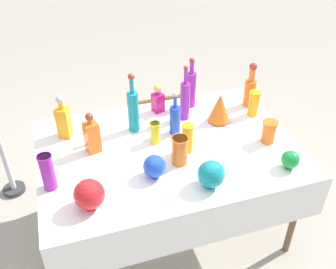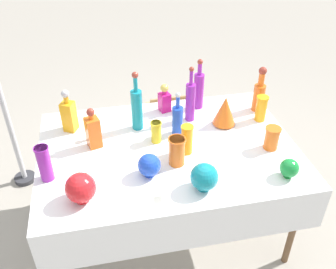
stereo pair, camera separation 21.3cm
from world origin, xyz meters
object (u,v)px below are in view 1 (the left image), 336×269
at_px(slender_vase_5, 254,103).
at_px(slender_vase_2, 180,150).
at_px(slender_vase_1, 269,131).
at_px(tall_bottle_4, 250,89).
at_px(slender_vase_3, 155,132).
at_px(slender_vase_4, 47,171).
at_px(square_decanter_0, 158,100).
at_px(round_bowl_3, 89,194).
at_px(cardboard_box_behind_left, 164,123).
at_px(tall_bottle_2, 191,88).
at_px(slender_vase_0, 188,137).
at_px(tall_bottle_3, 175,119).
at_px(square_decanter_1, 64,120).
at_px(round_bowl_2, 290,160).
at_px(fluted_vase_0, 220,107).
at_px(tall_bottle_0, 185,99).
at_px(square_decanter_2, 92,135).
at_px(round_bowl_1, 154,166).
at_px(cardboard_box_behind_right, 147,128).
at_px(tall_bottle_1, 133,109).
at_px(round_bowl_0, 211,174).

bearing_deg(slender_vase_5, slender_vase_2, -152.72).
bearing_deg(slender_vase_1, tall_bottle_4, 77.74).
xyz_separation_m(slender_vase_3, slender_vase_4, (-0.69, -0.24, 0.04)).
xyz_separation_m(square_decanter_0, round_bowl_3, (-0.63, -0.83, -0.01)).
bearing_deg(slender_vase_5, cardboard_box_behind_left, 113.61).
bearing_deg(slender_vase_3, tall_bottle_2, 43.72).
relative_size(slender_vase_5, cardboard_box_behind_left, 0.34).
xyz_separation_m(slender_vase_0, round_bowl_3, (-0.67, -0.30, -0.01)).
relative_size(tall_bottle_3, square_decanter_1, 1.02).
bearing_deg(round_bowl_2, slender_vase_2, 157.83).
distance_m(slender_vase_2, fluted_vase_0, 0.56).
distance_m(tall_bottle_0, round_bowl_3, 1.04).
relative_size(tall_bottle_0, round_bowl_2, 3.45).
height_order(tall_bottle_0, slender_vase_1, tall_bottle_0).
height_order(square_decanter_0, square_decanter_2, square_decanter_2).
height_order(square_decanter_2, round_bowl_1, square_decanter_2).
bearing_deg(cardboard_box_behind_left, cardboard_box_behind_right, 165.07).
relative_size(square_decanter_0, cardboard_box_behind_right, 0.41).
relative_size(slender_vase_0, slender_vase_5, 1.04).
bearing_deg(cardboard_box_behind_right, square_decanter_1, -133.14).
xyz_separation_m(tall_bottle_3, cardboard_box_behind_left, (0.22, 0.97, -0.70)).
bearing_deg(cardboard_box_behind_left, tall_bottle_0, -96.49).
height_order(tall_bottle_4, slender_vase_2, tall_bottle_4).
xyz_separation_m(tall_bottle_1, slender_vase_2, (0.18, -0.44, -0.07)).
bearing_deg(slender_vase_2, tall_bottle_1, 112.70).
relative_size(square_decanter_2, fluted_vase_0, 1.30).
distance_m(square_decanter_0, square_decanter_2, 0.64).
bearing_deg(slender_vase_0, round_bowl_2, -33.26).
height_order(round_bowl_0, round_bowl_1, round_bowl_0).
relative_size(slender_vase_1, cardboard_box_behind_left, 0.28).
distance_m(tall_bottle_3, tall_bottle_4, 0.69).
bearing_deg(round_bowl_3, fluted_vase_0, 29.28).
relative_size(fluted_vase_0, round_bowl_3, 1.25).
xyz_separation_m(tall_bottle_1, slender_vase_1, (0.82, -0.41, -0.08)).
bearing_deg(round_bowl_0, tall_bottle_3, 92.55).
distance_m(square_decanter_1, slender_vase_4, 0.51).
height_order(square_decanter_0, round_bowl_2, square_decanter_0).
xyz_separation_m(tall_bottle_2, round_bowl_2, (0.31, -0.88, -0.09)).
distance_m(slender_vase_3, round_bowl_2, 0.87).
distance_m(tall_bottle_4, slender_vase_4, 1.59).
relative_size(tall_bottle_1, tall_bottle_2, 1.10).
relative_size(round_bowl_0, cardboard_box_behind_right, 0.31).
xyz_separation_m(tall_bottle_1, cardboard_box_behind_right, (0.31, 0.89, -0.80)).
relative_size(tall_bottle_2, slender_vase_2, 2.11).
relative_size(slender_vase_3, slender_vase_5, 0.79).
height_order(tall_bottle_3, round_bowl_1, tall_bottle_3).
height_order(tall_bottle_2, slender_vase_2, tall_bottle_2).
height_order(slender_vase_4, cardboard_box_behind_right, slender_vase_4).
bearing_deg(slender_vase_1, square_decanter_0, 134.53).
bearing_deg(tall_bottle_2, round_bowl_1, -124.98).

